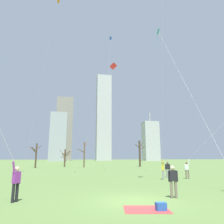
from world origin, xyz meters
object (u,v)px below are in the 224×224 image
bare_tree_leftmost (84,153)px  distant_kite_low_near_trees_orange (56,12)px  distant_kite_drifting_right_red (111,72)px  kite_flyer_far_back_green (163,126)px  bare_tree_right_of_center (65,157)px  kite_flyer_foreground_right_teal (206,130)px  bystander_strolling_midfield (173,180)px  picnic_spot (155,208)px  bare_tree_left_of_center (140,152)px  bare_tree_center (36,154)px  distant_kite_high_overhead_blue (110,50)px  kite_flyer_midfield_right_white (221,132)px  bystander_watching_nearby (168,169)px

bare_tree_leftmost → distant_kite_low_near_trees_orange: bearing=-114.3°
distant_kite_drifting_right_red → bare_tree_leftmost: distant_kite_drifting_right_red is taller
kite_flyer_far_back_green → bare_tree_right_of_center: size_ratio=5.95×
kite_flyer_foreground_right_teal → bystander_strolling_midfield: 6.33m
picnic_spot → bare_tree_left_of_center: bearing=72.7°
kite_flyer_far_back_green → kite_flyer_foreground_right_teal: bearing=-72.0°
bare_tree_leftmost → bare_tree_left_of_center: bearing=8.6°
bare_tree_leftmost → bare_tree_center: size_ratio=1.18×
kite_flyer_foreground_right_teal → distant_kite_low_near_trees_orange: size_ratio=0.68×
picnic_spot → kite_flyer_far_back_green: bearing=63.1°
bare_tree_center → bare_tree_left_of_center: 22.60m
kite_flyer_foreground_right_teal → distant_kite_low_near_trees_orange: distant_kite_low_near_trees_orange is taller
picnic_spot → bare_tree_leftmost: (-0.68, 37.08, 2.79)m
distant_kite_high_overhead_blue → distant_kite_low_near_trees_orange: 12.80m
distant_kite_drifting_right_red → bare_tree_center: size_ratio=3.65×
distant_kite_drifting_right_red → distant_kite_low_near_trees_orange: bearing=-178.7°
bare_tree_right_of_center → bare_tree_center: (-5.63, -3.83, 0.50)m
bare_tree_right_of_center → bare_tree_left_of_center: (16.84, -1.53, 1.04)m
kite_flyer_far_back_green → distant_kite_low_near_trees_orange: distant_kite_low_near_trees_orange is taller
distant_kite_drifting_right_red → distant_kite_low_near_trees_orange: distant_kite_low_near_trees_orange is taller
distant_kite_drifting_right_red → distant_kite_low_near_trees_orange: (-9.41, -0.21, 9.80)m
kite_flyer_midfield_right_white → bystander_watching_nearby: kite_flyer_midfield_right_white is taller
kite_flyer_far_back_green → distant_kite_low_near_trees_orange: (-11.73, 13.80, 20.83)m
kite_flyer_foreground_right_teal → bare_tree_leftmost: bearing=102.6°
distant_kite_high_overhead_blue → bare_tree_left_of_center: distant_kite_high_overhead_blue is taller
bystander_strolling_midfield → distant_kite_high_overhead_blue: (1.73, 28.51, 22.66)m
bystander_watching_nearby → distant_kite_drifting_right_red: bearing=109.7°
kite_flyer_far_back_green → picnic_spot: bearing=-116.9°
kite_flyer_midfield_right_white → bare_tree_right_of_center: 35.20m
bystander_strolling_midfield → kite_flyer_foreground_right_teal: bearing=35.9°
picnic_spot → bare_tree_left_of_center: 41.00m
kite_flyer_foreground_right_teal → bare_tree_left_of_center: 34.10m
kite_flyer_midfield_right_white → bare_tree_leftmost: (-10.89, 28.35, -1.48)m
picnic_spot → bare_tree_leftmost: bare_tree_leftmost is taller
kite_flyer_far_back_green → picnic_spot: size_ratio=11.25×
kite_flyer_far_back_green → bare_tree_left_of_center: 30.13m
kite_flyer_foreground_right_teal → picnic_spot: size_ratio=9.63×
distant_kite_drifting_right_red → bare_tree_left_of_center: bearing=57.9°
kite_flyer_midfield_right_white → bare_tree_center: size_ratio=2.90×
distant_kite_drifting_right_red → bare_tree_leftmost: 18.87m
bystander_watching_nearby → bare_tree_right_of_center: bearing=112.1°
kite_flyer_foreground_right_teal → distant_kite_low_near_trees_orange: 31.20m
distant_kite_low_near_trees_orange → kite_flyer_foreground_right_teal: bearing=-54.1°
kite_flyer_far_back_green → distant_kite_high_overhead_blue: bearing=93.6°
kite_flyer_far_back_green → distant_kite_low_near_trees_orange: size_ratio=0.80×
kite_flyer_midfield_right_white → distant_kite_high_overhead_blue: (-6.54, 21.99, 19.21)m
distant_kite_high_overhead_blue → picnic_spot: size_ratio=13.41×
distant_kite_low_near_trees_orange → bystander_strolling_midfield: bearing=-67.9°
bystander_strolling_midfield → bare_tree_right_of_center: (-6.61, 38.34, 1.21)m
kite_flyer_foreground_right_teal → distant_kite_drifting_right_red: 22.21m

